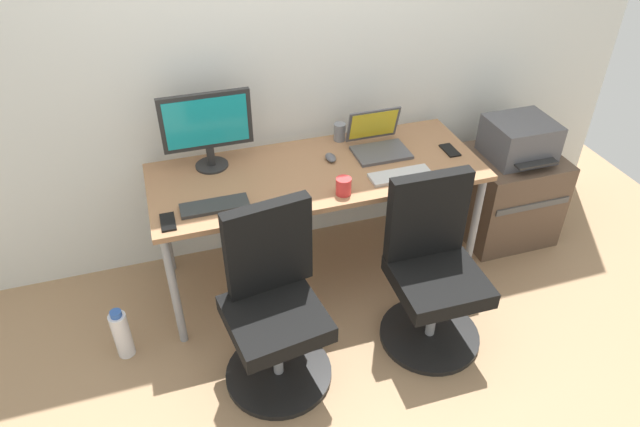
{
  "coord_description": "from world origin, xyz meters",
  "views": [
    {
      "loc": [
        -0.79,
        -2.54,
        2.4
      ],
      "look_at": [
        0.0,
        -0.05,
        0.48
      ],
      "focal_mm": 32.12,
      "sensor_mm": 36.0,
      "label": 1
    }
  ],
  "objects_px": {
    "desktop_monitor": "(207,126)",
    "open_laptop": "(378,141)",
    "office_chair_left": "(274,308)",
    "water_bottle_on_floor": "(122,334)",
    "office_chair_right": "(432,272)",
    "printer": "(519,139)",
    "coffee_mug": "(344,186)",
    "side_cabinet": "(506,195)"
  },
  "relations": [
    {
      "from": "side_cabinet",
      "to": "desktop_monitor",
      "type": "xyz_separation_m",
      "value": [
        -1.84,
        0.19,
        0.7
      ]
    },
    {
      "from": "printer",
      "to": "open_laptop",
      "type": "relative_size",
      "value": 1.29
    },
    {
      "from": "office_chair_left",
      "to": "open_laptop",
      "type": "xyz_separation_m",
      "value": [
        0.81,
        0.74,
        0.38
      ]
    },
    {
      "from": "coffee_mug",
      "to": "desktop_monitor",
      "type": "bearing_deg",
      "value": 141.88
    },
    {
      "from": "coffee_mug",
      "to": "water_bottle_on_floor",
      "type": "bearing_deg",
      "value": -177.77
    },
    {
      "from": "office_chair_right",
      "to": "side_cabinet",
      "type": "height_order",
      "value": "office_chair_right"
    },
    {
      "from": "side_cabinet",
      "to": "office_chair_left",
      "type": "bearing_deg",
      "value": -159.16
    },
    {
      "from": "office_chair_right",
      "to": "side_cabinet",
      "type": "distance_m",
      "value": 1.1
    },
    {
      "from": "side_cabinet",
      "to": "open_laptop",
      "type": "distance_m",
      "value": 1.04
    },
    {
      "from": "printer",
      "to": "desktop_monitor",
      "type": "bearing_deg",
      "value": 174.13
    },
    {
      "from": "desktop_monitor",
      "to": "office_chair_left",
      "type": "bearing_deg",
      "value": -81.37
    },
    {
      "from": "printer",
      "to": "coffee_mug",
      "type": "height_order",
      "value": "coffee_mug"
    },
    {
      "from": "office_chair_left",
      "to": "desktop_monitor",
      "type": "height_order",
      "value": "desktop_monitor"
    },
    {
      "from": "open_laptop",
      "to": "water_bottle_on_floor",
      "type": "bearing_deg",
      "value": -164.99
    },
    {
      "from": "office_chair_right",
      "to": "printer",
      "type": "xyz_separation_m",
      "value": [
        0.88,
        0.65,
        0.28
      ]
    },
    {
      "from": "office_chair_left",
      "to": "side_cabinet",
      "type": "distance_m",
      "value": 1.84
    },
    {
      "from": "office_chair_right",
      "to": "coffee_mug",
      "type": "distance_m",
      "value": 0.63
    },
    {
      "from": "office_chair_left",
      "to": "coffee_mug",
      "type": "relative_size",
      "value": 10.22
    },
    {
      "from": "desktop_monitor",
      "to": "open_laptop",
      "type": "distance_m",
      "value": 0.97
    },
    {
      "from": "office_chair_left",
      "to": "coffee_mug",
      "type": "bearing_deg",
      "value": 37.84
    },
    {
      "from": "office_chair_left",
      "to": "water_bottle_on_floor",
      "type": "distance_m",
      "value": 0.86
    },
    {
      "from": "desktop_monitor",
      "to": "printer",
      "type": "bearing_deg",
      "value": -5.87
    },
    {
      "from": "office_chair_left",
      "to": "desktop_monitor",
      "type": "relative_size",
      "value": 1.96
    },
    {
      "from": "water_bottle_on_floor",
      "to": "open_laptop",
      "type": "distance_m",
      "value": 1.74
    },
    {
      "from": "printer",
      "to": "office_chair_right",
      "type": "bearing_deg",
      "value": -143.39
    },
    {
      "from": "open_laptop",
      "to": "coffee_mug",
      "type": "xyz_separation_m",
      "value": [
        -0.34,
        -0.37,
        -0.01
      ]
    },
    {
      "from": "printer",
      "to": "coffee_mug",
      "type": "distance_m",
      "value": 1.27
    },
    {
      "from": "printer",
      "to": "desktop_monitor",
      "type": "height_order",
      "value": "desktop_monitor"
    },
    {
      "from": "desktop_monitor",
      "to": "coffee_mug",
      "type": "relative_size",
      "value": 5.22
    },
    {
      "from": "water_bottle_on_floor",
      "to": "desktop_monitor",
      "type": "relative_size",
      "value": 0.65
    },
    {
      "from": "office_chair_right",
      "to": "desktop_monitor",
      "type": "height_order",
      "value": "desktop_monitor"
    },
    {
      "from": "office_chair_left",
      "to": "water_bottle_on_floor",
      "type": "height_order",
      "value": "office_chair_left"
    },
    {
      "from": "side_cabinet",
      "to": "water_bottle_on_floor",
      "type": "xyz_separation_m",
      "value": [
        -2.46,
        -0.33,
        -0.15
      ]
    },
    {
      "from": "open_laptop",
      "to": "printer",
      "type": "bearing_deg",
      "value": -5.56
    },
    {
      "from": "office_chair_left",
      "to": "office_chair_right",
      "type": "bearing_deg",
      "value": 0.04
    },
    {
      "from": "office_chair_left",
      "to": "printer",
      "type": "relative_size",
      "value": 2.35
    },
    {
      "from": "office_chair_right",
      "to": "coffee_mug",
      "type": "relative_size",
      "value": 10.22
    },
    {
      "from": "water_bottle_on_floor",
      "to": "open_laptop",
      "type": "bearing_deg",
      "value": 15.01
    },
    {
      "from": "open_laptop",
      "to": "office_chair_right",
      "type": "bearing_deg",
      "value": -88.16
    },
    {
      "from": "office_chair_right",
      "to": "desktop_monitor",
      "type": "relative_size",
      "value": 1.96
    },
    {
      "from": "coffee_mug",
      "to": "open_laptop",
      "type": "bearing_deg",
      "value": 47.51
    },
    {
      "from": "water_bottle_on_floor",
      "to": "printer",
      "type": "bearing_deg",
      "value": 7.65
    }
  ]
}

